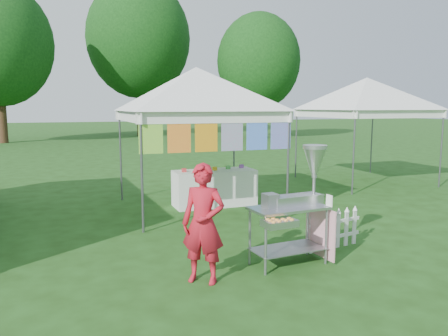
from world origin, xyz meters
name	(u,v)px	position (x,y,z in m)	size (l,w,h in m)	color
ground	(269,261)	(0.00, 0.00, 0.00)	(120.00, 120.00, 0.00)	#1E4012
canopy_main	(196,68)	(0.00, 3.49, 2.99)	(4.24, 4.24, 3.45)	#59595E
canopy_right	(367,78)	(5.50, 5.00, 2.99)	(4.24, 4.24, 3.45)	#59595E
tree_mid	(139,39)	(3.00, 28.00, 7.14)	(7.60, 7.60, 11.52)	#331F12
tree_right	(259,62)	(10.00, 22.00, 5.18)	(5.60, 5.60, 8.42)	#331F12
donut_cart	(300,195)	(0.38, -0.17, 0.97)	(1.18, 0.89, 1.65)	gray
vendor	(203,224)	(-1.09, -0.36, 0.75)	(0.55, 0.36, 1.50)	#B51626
picket_fence	(334,230)	(1.20, 0.18, 0.29)	(1.07, 0.22, 0.56)	silver
display_table	(215,188)	(0.45, 3.64, 0.40)	(1.80, 0.70, 0.79)	white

